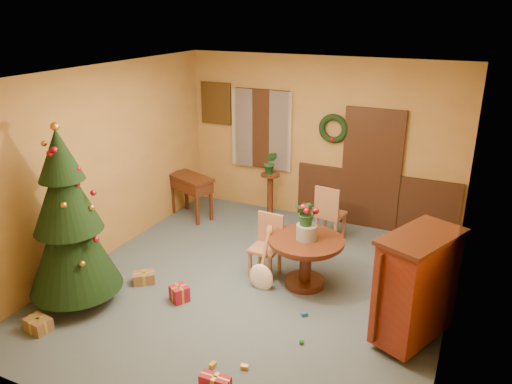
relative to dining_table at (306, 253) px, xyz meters
The scene contains 21 objects.
room_envelope 2.47m from the dining_table, 100.05° to the left, with size 5.50×5.50×5.50m.
dining_table is the anchor object (origin of this frame).
urn 0.32m from the dining_table, ahead, with size 0.28×0.28×0.21m, color slate.
centerpiece_plant 0.60m from the dining_table, ahead, with size 0.33×0.29×0.37m, color #1E4C23.
chair_near 0.62m from the dining_table, behind, with size 0.41×0.41×0.91m.
chair_far 1.49m from the dining_table, 94.87° to the left, with size 0.47×0.47×0.97m.
guitar 0.62m from the dining_table, 146.76° to the right, with size 0.35×0.17×0.83m, color white, non-canonical shape.
plant_stand 2.30m from the dining_table, 125.67° to the left, with size 0.34×0.34×0.88m.
stand_plant 2.38m from the dining_table, 125.67° to the left, with size 0.23×0.18×0.42m, color #19471E.
christmas_tree 3.12m from the dining_table, 147.46° to the right, with size 1.17×1.17×2.41m.
writing_desk 3.06m from the dining_table, 152.54° to the left, with size 0.98×0.73×0.79m.
sideboard 1.67m from the dining_table, 22.62° to the right, with size 0.93×1.19×1.35m.
gift_a 3.49m from the dining_table, 137.56° to the right, with size 0.33×0.26×0.16m.
gift_b 1.78m from the dining_table, 141.82° to the right, with size 0.29×0.29×0.22m.
gift_c 2.30m from the dining_table, 156.43° to the right, with size 0.35×0.34×0.16m.
gift_d 2.31m from the dining_table, 94.19° to the right, with size 0.33×0.15×0.12m.
toy_a 0.89m from the dining_table, 70.57° to the right, with size 0.08×0.05×0.05m, color #2661A8.
toy_b 1.39m from the dining_table, 71.95° to the right, with size 0.06×0.06×0.06m, color #268B28.
toy_c 2.11m from the dining_table, 99.22° to the right, with size 0.08×0.05×0.05m, color gold.
toy_d 1.32m from the dining_table, ahead, with size 0.06×0.06×0.06m, color #A90B1C.
toy_e 1.97m from the dining_table, 90.04° to the right, with size 0.08×0.05×0.05m, color gold.
Camera 1 is at (2.57, -5.46, 3.67)m, focal length 35.00 mm.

